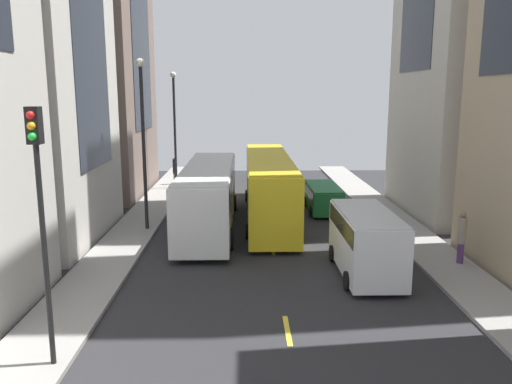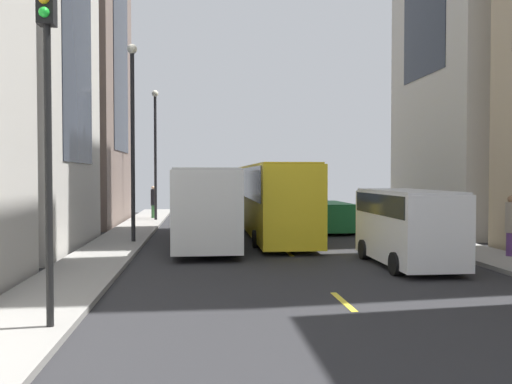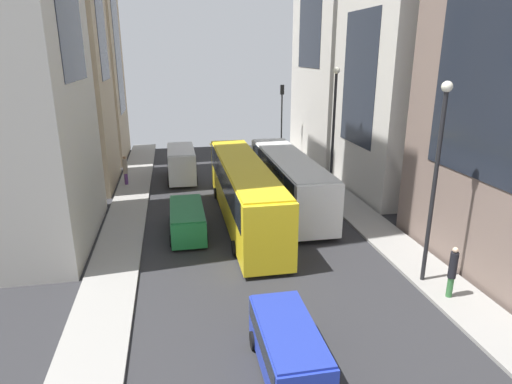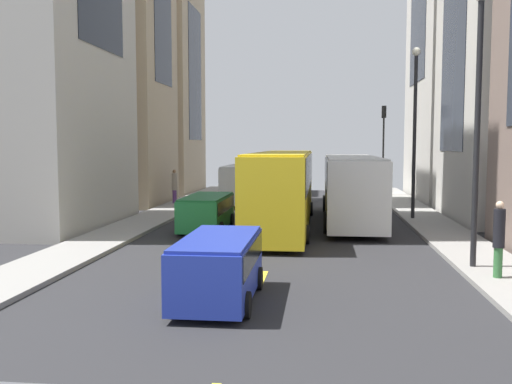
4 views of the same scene
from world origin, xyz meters
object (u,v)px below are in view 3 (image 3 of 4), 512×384
Objects in this scene: pedestrian_crossing_near at (125,169)px; pedestrian_walking_far at (452,270)px; car_green_1 at (187,218)px; traffic_light_near_corner at (282,107)px; city_bus_white at (288,176)px; delivery_van_white at (181,161)px; streetcar_yellow at (244,187)px; car_blue_0 at (288,345)px.

pedestrian_walking_far reaches higher than pedestrian_crossing_near.
traffic_light_near_corner reaches higher than car_green_1.
delivery_van_white is at bearing -48.12° from city_bus_white.
delivery_van_white is at bearing 34.98° from traffic_light_near_corner.
pedestrian_walking_far is 0.33× the size of traffic_light_near_corner.
car_green_1 is at bearing 23.11° from streetcar_yellow.
streetcar_yellow is 17.99m from traffic_light_near_corner.
traffic_light_near_corner is at bearing 77.24° from pedestrian_crossing_near.
streetcar_yellow is at bearing 111.99° from pedestrian_walking_far.
pedestrian_walking_far is (-3.52, 12.54, -0.67)m from city_bus_white.
city_bus_white is 2.69× the size of car_green_1.
delivery_van_white reaches higher than pedestrian_crossing_near.
car_blue_0 is 1.91× the size of pedestrian_crossing_near.
city_bus_white is 15.94m from car_blue_0.
car_blue_0 is at bearing -170.96° from pedestrian_walking_far.
car_blue_0 is 1.90× the size of pedestrian_walking_far.
streetcar_yellow is 12.42m from pedestrian_walking_far.
car_green_1 is 13.57m from pedestrian_walking_far.
car_blue_0 is 23.03m from pedestrian_crossing_near.
delivery_van_white reaches higher than pedestrian_walking_far.
city_bus_white is 10.09m from delivery_van_white.
pedestrian_crossing_near is at bearing -49.09° from streetcar_yellow.
car_blue_0 reaches higher than car_green_1.
pedestrian_walking_far is (-10.24, 20.04, -0.18)m from delivery_van_white.
city_bus_white is 0.87× the size of streetcar_yellow.
traffic_light_near_corner is at bearing -111.18° from streetcar_yellow.
streetcar_yellow reaches higher than car_blue_0.
pedestrian_crossing_near is at bearing 28.99° from traffic_light_near_corner.
car_green_1 is at bearing 28.52° from city_bus_white.
car_green_1 is (6.75, 3.67, -1.06)m from city_bus_white.
streetcar_yellow is at bearing -156.89° from car_green_1.
pedestrian_crossing_near is at bearing 115.60° from pedestrian_walking_far.
streetcar_yellow is at bearing 68.82° from traffic_light_near_corner.
traffic_light_near_corner is (-3.12, -14.39, 2.72)m from city_bus_white.
car_blue_0 is 0.63× the size of traffic_light_near_corner.
city_bus_white is at bearing 77.79° from traffic_light_near_corner.
car_blue_0 is at bearing 102.83° from car_green_1.
delivery_van_white is at bearing -70.62° from streetcar_yellow.
delivery_van_white is (6.73, -7.50, -0.50)m from city_bus_white.
delivery_van_white is at bearing 105.61° from pedestrian_walking_far.
car_green_1 is at bearing 61.36° from traffic_light_near_corner.
streetcar_yellow is at bearing 33.60° from city_bus_white.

